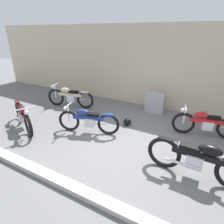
# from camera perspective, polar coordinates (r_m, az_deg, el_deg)

# --- Properties ---
(ground_plane) EXTENTS (40.00, 40.00, 0.00)m
(ground_plane) POSITION_cam_1_polar(r_m,az_deg,el_deg) (5.25, 1.84, -10.49)
(ground_plane) COLOR slate
(building_wall) EXTENTS (18.00, 0.30, 3.19)m
(building_wall) POSITION_cam_1_polar(r_m,az_deg,el_deg) (7.82, 14.44, 12.75)
(building_wall) COLOR beige
(building_wall) RESTS_ON ground_plane
(curb_strip) EXTENTS (18.00, 0.24, 0.12)m
(curb_strip) POSITION_cam_1_polar(r_m,az_deg,el_deg) (4.06, -10.70, -21.73)
(curb_strip) COLOR #B7B2A8
(curb_strip) RESTS_ON ground_plane
(stone_marker) EXTENTS (0.71, 0.23, 0.80)m
(stone_marker) POSITION_cam_1_polar(r_m,az_deg,el_deg) (7.39, 12.58, 2.69)
(stone_marker) COLOR #9E9EA3
(stone_marker) RESTS_ON ground_plane
(helmet) EXTENTS (0.25, 0.25, 0.25)m
(helmet) POSITION_cam_1_polar(r_m,az_deg,el_deg) (6.34, 4.59, -2.96)
(helmet) COLOR black
(helmet) RESTS_ON ground_plane
(motorcycle_red) EXTENTS (1.89, 0.66, 0.86)m
(motorcycle_red) POSITION_cam_1_polar(r_m,az_deg,el_deg) (6.21, 26.16, -3.05)
(motorcycle_red) COLOR black
(motorcycle_red) RESTS_ON ground_plane
(motorcycle_blue) EXTENTS (1.85, 0.78, 0.86)m
(motorcycle_blue) POSITION_cam_1_polar(r_m,az_deg,el_deg) (5.81, -7.27, -2.44)
(motorcycle_blue) COLOR black
(motorcycle_blue) RESTS_ON ground_plane
(motorcycle_cream) EXTENTS (1.98, 0.72, 0.91)m
(motorcycle_cream) POSITION_cam_1_polar(r_m,az_deg,el_deg) (7.98, -12.51, 4.51)
(motorcycle_cream) COLOR black
(motorcycle_cream) RESTS_ON ground_plane
(motorcycle_black) EXTENTS (2.15, 0.60, 0.96)m
(motorcycle_black) POSITION_cam_1_polar(r_m,az_deg,el_deg) (4.40, 24.50, -12.85)
(motorcycle_black) COLOR black
(motorcycle_black) RESTS_ON ground_plane
(motorcycle_maroon) EXTENTS (1.89, 1.03, 0.92)m
(motorcycle_maroon) POSITION_cam_1_polar(r_m,az_deg,el_deg) (6.63, -25.10, -1.00)
(motorcycle_maroon) COLOR black
(motorcycle_maroon) RESTS_ON ground_plane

